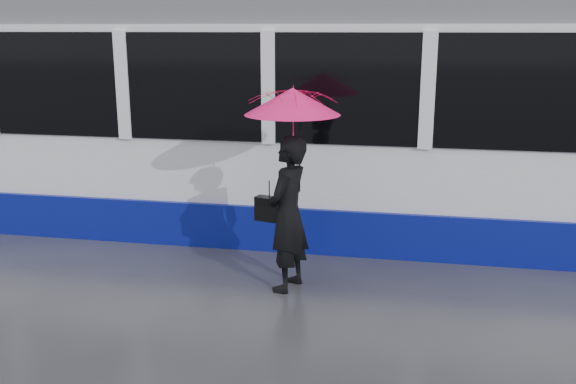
# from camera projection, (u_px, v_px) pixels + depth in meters

# --- Properties ---
(ground) EXTENTS (90.00, 90.00, 0.00)m
(ground) POSITION_uv_depth(u_px,v_px,m) (216.00, 284.00, 7.62)
(ground) COLOR #2D2D32
(ground) RESTS_ON ground
(rails) EXTENTS (34.00, 1.51, 0.02)m
(rails) POSITION_uv_depth(u_px,v_px,m) (264.00, 222.00, 9.99)
(rails) COLOR #3F3D38
(rails) RESTS_ON ground
(tram) EXTENTS (26.00, 2.56, 3.35)m
(tram) POSITION_uv_depth(u_px,v_px,m) (71.00, 113.00, 10.17)
(tram) COLOR white
(tram) RESTS_ON ground
(woman) EXTENTS (0.59, 0.75, 1.80)m
(woman) POSITION_uv_depth(u_px,v_px,m) (288.00, 214.00, 7.28)
(woman) COLOR black
(woman) RESTS_ON ground
(umbrella) EXTENTS (1.30, 1.30, 1.22)m
(umbrella) POSITION_uv_depth(u_px,v_px,m) (292.00, 120.00, 7.00)
(umbrella) COLOR #FF1556
(umbrella) RESTS_ON ground
(handbag) EXTENTS (0.35, 0.22, 0.46)m
(handbag) POSITION_uv_depth(u_px,v_px,m) (269.00, 209.00, 7.33)
(handbag) COLOR black
(handbag) RESTS_ON ground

